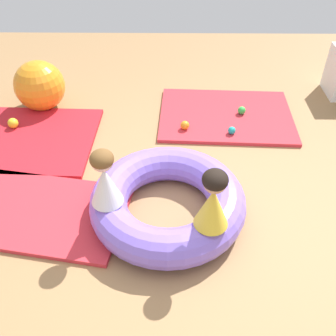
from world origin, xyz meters
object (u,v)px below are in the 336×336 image
play_ball_teal (232,130)px  inflatable_cushion (168,201)px  child_in_yellow (213,200)px  child_in_white (105,178)px  exercise_ball_large (40,86)px  play_ball_green (242,110)px  play_ball_yellow (13,123)px  play_ball_orange (185,125)px

play_ball_teal → inflatable_cushion: bearing=-120.6°
child_in_yellow → inflatable_cushion: bearing=110.3°
child_in_yellow → child_in_white: bearing=144.1°
exercise_ball_large → child_in_yellow: bearing=-49.0°
play_ball_green → play_ball_teal: 0.41m
child_in_white → play_ball_green: child_in_white is taller
inflatable_cushion → play_ball_teal: (0.65, 1.10, -0.07)m
child_in_white → play_ball_teal: size_ratio=5.85×
play_ball_green → child_in_white: bearing=-127.5°
inflatable_cushion → play_ball_yellow: bearing=144.2°
inflatable_cushion → play_ball_orange: 1.19m
play_ball_green → play_ball_teal: play_ball_green is taller
child_in_white → play_ball_orange: (0.61, 1.33, -0.44)m
play_ball_green → inflatable_cushion: bearing=-118.4°
play_ball_yellow → exercise_ball_large: 0.54m
inflatable_cushion → play_ball_teal: size_ratio=15.65×
child_in_white → child_in_yellow: child_in_yellow is taller
child_in_yellow → play_ball_yellow: size_ratio=4.44×
play_ball_teal → play_ball_green: bearing=68.1°
child_in_yellow → play_ball_orange: bearing=74.9°
child_in_yellow → play_ball_teal: (0.34, 1.46, -0.45)m
inflatable_cushion → child_in_yellow: 0.61m
play_ball_orange → exercise_ball_large: exercise_ball_large is taller
child_in_yellow → exercise_ball_large: child_in_yellow is taller
child_in_yellow → exercise_ball_large: size_ratio=0.85×
child_in_white → play_ball_teal: 1.72m
child_in_white → play_ball_green: bearing=80.8°
child_in_white → child_in_yellow: bearing=12.6°
inflatable_cushion → play_ball_orange: (0.17, 1.18, -0.06)m
child_in_yellow → play_ball_orange: (-0.14, 1.54, -0.45)m
child_in_yellow → play_ball_teal: 1.56m
child_in_yellow → exercise_ball_large: 2.69m
inflatable_cushion → child_in_white: child_in_white is taller
inflatable_cushion → play_ball_green: size_ratio=14.28×
child_in_white → play_ball_green: 2.10m
play_ball_green → play_ball_yellow: size_ratio=0.82×
play_ball_teal → play_ball_yellow: bearing=177.8°
child_in_yellow → play_ball_yellow: 2.53m
play_ball_yellow → play_ball_teal: (2.30, -0.09, -0.01)m
child_in_white → exercise_ball_large: (-1.00, 1.81, -0.25)m
child_in_yellow → play_ball_teal: child_in_yellow is taller
child_in_white → play_ball_orange: 1.53m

